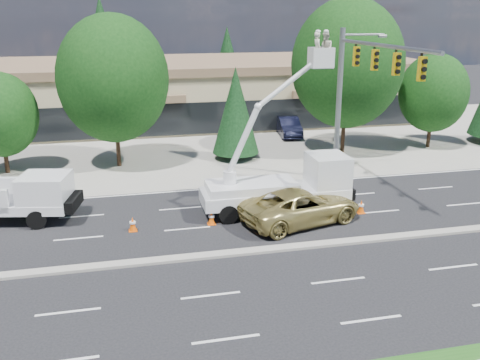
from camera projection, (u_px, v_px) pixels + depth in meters
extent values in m
plane|color=black|center=(197.00, 258.00, 22.51)|extent=(140.00, 140.00, 0.00)
cube|color=gray|center=(158.00, 146.00, 41.07)|extent=(140.00, 22.00, 0.01)
cube|color=gray|center=(197.00, 256.00, 22.49)|extent=(120.00, 0.55, 0.12)
cube|color=tan|center=(148.00, 94.00, 49.59)|extent=(50.00, 15.00, 5.00)
cube|color=brown|center=(147.00, 65.00, 48.78)|extent=(50.40, 15.40, 0.70)
cube|color=black|center=(155.00, 120.00, 42.89)|extent=(48.00, 0.12, 2.60)
cylinder|color=#332114|center=(6.00, 157.00, 33.97)|extent=(0.28, 0.28, 2.08)
ellipsoid|color=black|center=(0.00, 115.00, 33.14)|extent=(4.62, 4.62, 5.31)
cylinder|color=#332114|center=(118.00, 142.00, 35.30)|extent=(0.28, 0.28, 3.20)
ellipsoid|color=black|center=(113.00, 79.00, 34.03)|extent=(7.10, 7.10, 8.17)
cylinder|color=#332114|center=(236.00, 153.00, 37.38)|extent=(0.26, 0.26, 0.80)
cone|color=black|center=(236.00, 110.00, 36.46)|extent=(3.23, 3.23, 5.90)
cylinder|color=#332114|center=(343.00, 128.00, 38.68)|extent=(0.28, 0.28, 3.53)
ellipsoid|color=black|center=(347.00, 64.00, 37.27)|extent=(7.84, 7.84, 9.01)
cylinder|color=#332114|center=(429.00, 132.00, 40.37)|extent=(0.28, 0.28, 2.28)
ellipsoid|color=black|center=(434.00, 93.00, 39.46)|extent=(5.06, 5.06, 5.81)
cylinder|color=#332114|center=(107.00, 98.00, 60.51)|extent=(0.26, 0.26, 0.80)
cone|color=black|center=(103.00, 46.00, 58.77)|extent=(5.78, 5.78, 10.56)
cylinder|color=#332114|center=(227.00, 94.00, 63.51)|extent=(0.26, 0.26, 0.80)
cone|color=black|center=(227.00, 60.00, 62.29)|extent=(4.15, 4.15, 7.58)
cylinder|color=#332114|center=(322.00, 91.00, 66.08)|extent=(0.26, 0.26, 0.80)
cone|color=black|center=(324.00, 55.00, 64.77)|extent=(4.45, 4.45, 8.13)
cylinder|color=gray|center=(339.00, 106.00, 31.82)|extent=(0.32, 0.32, 9.00)
cylinder|color=gray|center=(384.00, 46.00, 26.02)|extent=(0.20, 10.00, 0.20)
cylinder|color=gray|center=(364.00, 35.00, 30.85)|extent=(2.60, 0.12, 0.12)
cube|color=gold|center=(356.00, 56.00, 29.03)|extent=(0.32, 0.22, 1.05)
cube|color=gold|center=(375.00, 60.00, 26.99)|extent=(0.32, 0.22, 1.05)
cube|color=gold|center=(396.00, 64.00, 24.95)|extent=(0.32, 0.22, 1.05)
cube|color=gold|center=(422.00, 69.00, 22.91)|extent=(0.32, 0.22, 1.05)
cube|color=white|center=(7.00, 204.00, 26.18)|extent=(6.48, 3.44, 0.46)
cube|color=white|center=(45.00, 190.00, 26.01)|extent=(2.65, 2.61, 1.54)
cube|color=black|center=(59.00, 186.00, 25.96)|extent=(0.47, 1.92, 1.02)
cube|color=white|center=(275.00, 194.00, 27.36)|extent=(7.54, 2.31, 0.66)
cube|color=white|center=(327.00, 173.00, 27.65)|extent=(1.90, 2.22, 1.88)
cube|color=black|center=(340.00, 169.00, 27.75)|extent=(0.09, 1.88, 1.13)
cube|color=white|center=(252.00, 187.00, 26.95)|extent=(4.53, 2.20, 0.47)
cylinder|color=white|center=(230.00, 178.00, 26.56)|extent=(0.66, 0.66, 0.75)
cube|color=white|center=(321.00, 57.00, 25.73)|extent=(1.04, 0.85, 1.02)
imported|color=beige|center=(317.00, 49.00, 25.57)|extent=(0.39, 0.59, 1.62)
imported|color=beige|center=(325.00, 49.00, 25.66)|extent=(0.62, 0.79, 1.62)
ellipsoid|color=white|center=(318.00, 31.00, 25.32)|extent=(0.24, 0.24, 0.17)
ellipsoid|color=white|center=(326.00, 31.00, 25.41)|extent=(0.24, 0.24, 0.17)
cube|color=#E65307|center=(133.00, 230.00, 25.25)|extent=(0.40, 0.40, 0.03)
cone|color=#E65307|center=(133.00, 224.00, 25.15)|extent=(0.36, 0.36, 0.70)
cylinder|color=white|center=(133.00, 222.00, 25.13)|extent=(0.29, 0.29, 0.10)
cube|color=#E65307|center=(212.00, 224.00, 26.04)|extent=(0.40, 0.40, 0.03)
cone|color=#E65307|center=(211.00, 217.00, 25.94)|extent=(0.36, 0.36, 0.70)
cylinder|color=white|center=(211.00, 216.00, 25.91)|extent=(0.29, 0.29, 0.10)
cube|color=#E65307|center=(361.00, 213.00, 27.48)|extent=(0.40, 0.40, 0.03)
cone|color=#E65307|center=(361.00, 206.00, 27.38)|extent=(0.36, 0.36, 0.70)
cylinder|color=white|center=(361.00, 205.00, 27.35)|extent=(0.29, 0.29, 0.10)
imported|color=tan|center=(301.00, 206.00, 26.04)|extent=(6.58, 4.32, 1.68)
imported|color=black|center=(289.00, 127.00, 44.08)|extent=(2.23, 4.84, 1.54)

